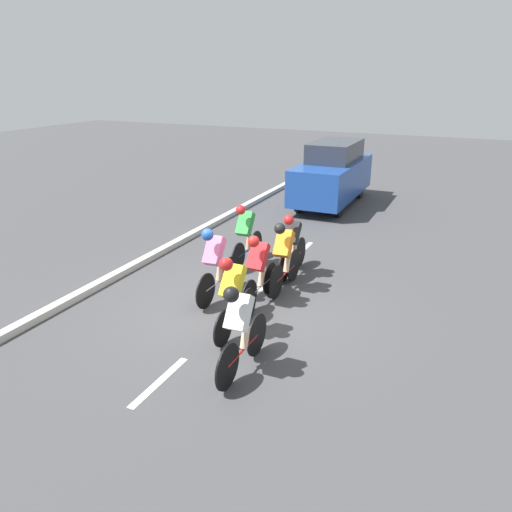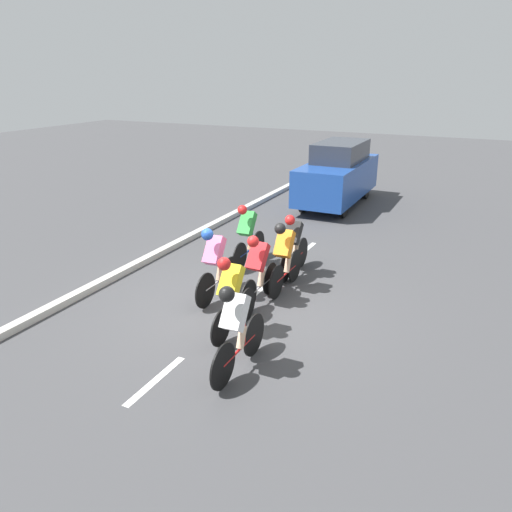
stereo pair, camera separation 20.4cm
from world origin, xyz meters
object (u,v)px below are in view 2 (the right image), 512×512
Objects in this scene: cyclist_orange at (285,255)px; support_car at (338,174)px; cyclist_pink at (215,261)px; cyclist_yellow at (232,292)px; cyclist_white at (236,326)px; cyclist_black at (293,243)px; cyclist_green at (248,233)px; cyclist_red at (258,268)px.

support_car is at bearing -81.16° from cyclist_orange.
cyclist_pink is 0.38× the size of support_car.
cyclist_yellow is 0.93× the size of cyclist_white.
cyclist_white is 0.38× the size of support_car.
cyclist_pink is 1.00× the size of cyclist_black.
cyclist_green is 0.99× the size of cyclist_red.
cyclist_orange is at bearing 98.84° from support_car.
cyclist_red is (0.11, -1.28, -0.02)m from cyclist_yellow.
cyclist_green is (0.28, -1.98, -0.02)m from cyclist_pink.
cyclist_orange is at bearing 143.97° from cyclist_green.
cyclist_black is (0.06, -3.00, -0.04)m from cyclist_yellow.
cyclist_pink is 0.99× the size of cyclist_white.
cyclist_white is 10.75m from support_car.
cyclist_pink reaches higher than cyclist_red.
cyclist_orange is 1.02× the size of cyclist_red.
support_car is (1.16, -7.46, 0.26)m from cyclist_orange.
cyclist_white is (-1.61, 2.16, -0.02)m from cyclist_pink.
cyclist_pink reaches higher than cyclist_orange.
cyclist_yellow is 9.67m from support_car.
cyclist_yellow is at bearing 94.88° from cyclist_red.
cyclist_orange reaches higher than cyclist_green.
cyclist_white is at bearing 99.06° from support_car.
cyclist_pink reaches higher than cyclist_yellow.
cyclist_yellow is 0.36× the size of support_car.
cyclist_pink reaches higher than cyclist_green.
cyclist_black is at bearing -116.68° from cyclist_pink.
cyclist_orange is (-0.09, -2.14, -0.00)m from cyclist_yellow.
cyclist_red is at bearing 88.37° from cyclist_black.
cyclist_yellow is 3.00m from cyclist_black.
cyclist_green is 1.03× the size of cyclist_yellow.
cyclist_white reaches higher than cyclist_red.
cyclist_green reaches higher than cyclist_black.
cyclist_red is 0.98× the size of cyclist_black.
cyclist_red is 1.71m from cyclist_black.
cyclist_pink is 0.89m from cyclist_red.
cyclist_red is 8.38m from support_car.
cyclist_black is (-1.21, 0.13, -0.03)m from cyclist_green.
cyclist_white is 2.41m from cyclist_red.
cyclist_white is (-1.89, 4.14, 0.01)m from cyclist_green.
cyclist_white is (-0.62, 1.01, -0.01)m from cyclist_yellow.
cyclist_red is at bearing 76.93° from cyclist_orange.
cyclist_pink is at bearing -49.14° from cyclist_yellow.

